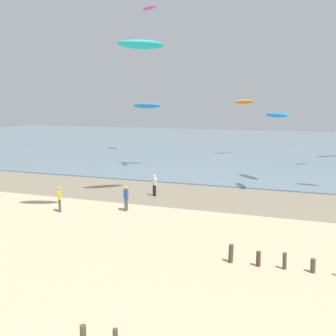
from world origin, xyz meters
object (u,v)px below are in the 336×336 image
(person_nearest_camera, at_px, (126,198))
(kite_aloft_12, at_px, (149,8))
(kite_aloft_11, at_px, (277,115))
(kite_aloft_3, at_px, (244,102))
(kite_aloft_1, at_px, (141,44))
(person_left_flank, at_px, (154,184))
(person_right_flank, at_px, (59,198))
(kite_aloft_9, at_px, (147,106))

(person_nearest_camera, relative_size, kite_aloft_12, 0.58)
(person_nearest_camera, relative_size, kite_aloft_11, 0.58)
(kite_aloft_3, bearing_deg, person_nearest_camera, 41.78)
(person_nearest_camera, bearing_deg, kite_aloft_3, 83.25)
(kite_aloft_11, bearing_deg, kite_aloft_1, 93.53)
(person_left_flank, distance_m, kite_aloft_11, 13.17)
(person_right_flank, distance_m, kite_aloft_3, 32.88)
(person_nearest_camera, bearing_deg, kite_aloft_12, 108.57)
(kite_aloft_3, xyz_separation_m, kite_aloft_12, (-12.69, -2.31, 12.42))
(person_right_flank, height_order, kite_aloft_9, kite_aloft_9)
(person_right_flank, bearing_deg, kite_aloft_9, 94.22)
(kite_aloft_11, xyz_separation_m, kite_aloft_12, (-18.00, 14.25, 13.62))
(kite_aloft_12, bearing_deg, kite_aloft_1, 145.86)
(person_right_flank, relative_size, kite_aloft_1, 0.49)
(kite_aloft_3, height_order, kite_aloft_9, kite_aloft_3)
(person_left_flank, bearing_deg, kite_aloft_1, -139.00)
(person_nearest_camera, distance_m, kite_aloft_3, 30.54)
(person_nearest_camera, relative_size, kite_aloft_9, 0.55)
(person_left_flank, bearing_deg, person_nearest_camera, -93.70)
(person_right_flank, distance_m, kite_aloft_9, 19.79)
(person_nearest_camera, bearing_deg, kite_aloft_9, 107.76)
(person_nearest_camera, height_order, person_left_flank, same)
(person_left_flank, relative_size, kite_aloft_11, 0.58)
(person_left_flank, bearing_deg, kite_aloft_3, 82.70)
(kite_aloft_12, bearing_deg, person_nearest_camera, 144.01)
(person_right_flank, relative_size, kite_aloft_9, 0.55)
(kite_aloft_1, bearing_deg, kite_aloft_12, 73.16)
(kite_aloft_3, xyz_separation_m, kite_aloft_9, (-8.99, -12.52, -0.46))
(kite_aloft_1, bearing_deg, person_nearest_camera, -120.64)
(person_nearest_camera, height_order, kite_aloft_12, kite_aloft_12)
(person_left_flank, height_order, person_right_flank, same)
(person_left_flank, relative_size, kite_aloft_3, 0.59)
(person_left_flank, distance_m, kite_aloft_3, 26.13)
(person_nearest_camera, bearing_deg, person_left_flank, 86.30)
(person_right_flank, bearing_deg, kite_aloft_12, 99.93)
(kite_aloft_11, bearing_deg, person_right_flank, 97.56)
(person_right_flank, bearing_deg, kite_aloft_11, 48.82)
(person_nearest_camera, xyz_separation_m, kite_aloft_1, (-0.45, 3.88, 10.49))
(kite_aloft_9, bearing_deg, kite_aloft_12, 101.41)
(person_nearest_camera, height_order, person_right_flank, same)
(person_left_flank, bearing_deg, kite_aloft_9, 114.63)
(kite_aloft_1, xyz_separation_m, kite_aloft_12, (-8.73, 23.45, 8.39))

